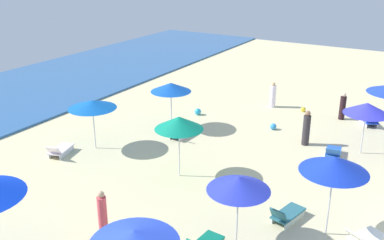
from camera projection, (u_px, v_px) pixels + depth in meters
name	position (u px, v px, depth m)	size (l,w,h in m)	color
umbrella_0	(134.00, 237.00, 10.47)	(2.22, 2.22, 2.34)	silver
lounge_chair_1_1	(369.00, 121.00, 23.15)	(1.42, 1.21, 0.71)	silver
umbrella_2	(334.00, 164.00, 13.35)	(2.11, 2.11, 2.74)	silver
lounge_chair_2_0	(287.00, 214.00, 14.84)	(1.51, 0.90, 0.69)	silver
lounge_chair_2_1	(365.00, 238.00, 13.55)	(1.47, 1.19, 0.68)	silver
umbrella_3	(92.00, 104.00, 19.77)	(2.19, 2.19, 2.33)	silver
lounge_chair_3_0	(60.00, 150.00, 19.71)	(1.55, 1.00, 0.67)	silver
umbrella_4	(367.00, 108.00, 19.25)	(1.99, 1.99, 2.40)	silver
lounge_chair_4_0	(333.00, 152.00, 19.48)	(1.46, 0.82, 0.68)	silver
umbrella_5	(179.00, 123.00, 17.15)	(1.94, 1.94, 2.57)	silver
umbrella_7	(239.00, 184.00, 13.09)	(1.93, 1.93, 2.29)	silver
umbrella_8	(171.00, 87.00, 22.12)	(2.05, 2.05, 2.43)	silver
lounge_chair_8_0	(180.00, 133.00, 21.59)	(1.41, 0.73, 0.72)	silver
beachgoer_0	(102.00, 214.00, 14.01)	(0.41, 0.41, 1.54)	#E44D57
beachgoer_1	(306.00, 129.00, 20.63)	(0.38, 0.38, 1.70)	#312C30
beachgoer_2	(273.00, 96.00, 25.82)	(0.46, 0.46, 1.50)	white
beachgoer_3	(343.00, 107.00, 23.88)	(0.33, 0.33, 1.51)	black
beach_ball_0	(303.00, 109.00, 25.20)	(0.29, 0.29, 0.29)	yellow
beach_ball_1	(198.00, 112.00, 24.72)	(0.37, 0.37, 0.37)	#26A1CB
beach_ball_2	(273.00, 127.00, 22.64)	(0.32, 0.32, 0.32)	#2E8BD8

